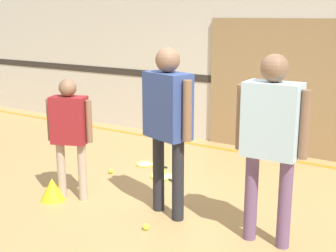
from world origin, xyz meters
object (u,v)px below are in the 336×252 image
Objects in this scene: racket_spare_on_floor at (163,176)px; tennis_ball_near_instructor at (146,227)px; training_cone at (52,189)px; person_instructor at (168,114)px; person_student_right at (271,130)px; tennis_ball_by_spare_racket at (163,172)px; tennis_ball_stray_left at (111,171)px; racket_second_spare at (147,164)px; person_student_left at (70,126)px.

tennis_ball_near_instructor is at bearing -41.23° from racket_spare_on_floor.
person_instructor is at bearing 16.18° from training_cone.
person_student_right is 2.34m from tennis_ball_by_spare_racket.
tennis_ball_by_spare_racket is 0.24× the size of training_cone.
racket_second_spare is at bearing 70.97° from tennis_ball_stray_left.
person_instructor is 1.13m from tennis_ball_near_instructor.
racket_spare_on_floor is (0.46, 1.16, -0.84)m from person_student_left.
tennis_ball_near_instructor is 1.74m from tennis_ball_stray_left.
person_student_left is 1.55m from tennis_ball_by_spare_racket.
person_instructor reaches higher than tennis_ball_near_instructor.
person_student_right is 26.24× the size of tennis_ball_stray_left.
tennis_ball_stray_left is (-2.42, 0.70, -1.04)m from person_student_right.
person_student_left is 2.78× the size of racket_second_spare.
tennis_ball_near_instructor is at bearing -62.65° from tennis_ball_by_spare_racket.
person_student_left is at bearing -77.99° from tennis_ball_stray_left.
person_instructor is 1.18m from person_student_left.
tennis_ball_near_instructor is (0.69, -1.35, 0.02)m from racket_spare_on_floor.
racket_spare_on_floor is 8.45× the size of tennis_ball_stray_left.
person_student_right is 2.60m from training_cone.
training_cone is (-1.31, -0.38, -0.95)m from person_instructor.
person_student_right is at bearing -16.56° from person_student_left.
tennis_ball_stray_left is at bearing 91.21° from training_cone.
racket_spare_on_floor is at bearing 64.11° from training_cone.
tennis_ball_stray_left is at bearing 140.91° from tennis_ball_near_instructor.
person_instructor is 26.36× the size of tennis_ball_by_spare_racket.
training_cone is (-2.40, -0.35, -0.94)m from person_student_right.
training_cone reaches higher than racket_spare_on_floor.
racket_spare_on_floor is (-0.68, 0.93, -1.07)m from person_instructor.
person_instructor is 1.57m from racket_spare_on_floor.
person_student_left reaches higher than tennis_ball_by_spare_racket.
racket_spare_on_floor is 1.13× the size of racket_second_spare.
tennis_ball_stray_left is at bearing -18.09° from person_student_right.
tennis_ball_stray_left is (-0.66, -0.25, 0.02)m from racket_spare_on_floor.
person_student_left is 0.79× the size of person_student_right.
racket_second_spare is (-1.14, 1.22, -1.07)m from person_instructor.
person_student_right is 6.19× the size of training_cone.
person_student_left is 20.83× the size of tennis_ball_stray_left.
person_student_right is 26.24× the size of tennis_ball_by_spare_racket.
person_student_left is at bearing -150.75° from person_instructor.
racket_spare_on_floor is 1.52m from tennis_ball_near_instructor.
tennis_ball_near_instructor is (0.02, -0.43, -1.04)m from person_instructor.
training_cone is at bearing 6.31° from person_student_right.
racket_second_spare is (-0.00, 1.45, -0.84)m from person_student_left.
tennis_ball_near_instructor is (-1.07, -0.39, -1.04)m from person_student_right.
person_instructor reaches higher than tennis_ball_by_spare_racket.
person_instructor is at bearing 92.36° from tennis_ball_near_instructor.
tennis_ball_near_instructor is at bearing -1.97° from training_cone.
racket_second_spare is at bearing 68.45° from person_student_left.
racket_second_spare is 0.58m from tennis_ball_stray_left.
person_instructor is at bearing -26.72° from tennis_ball_stray_left.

